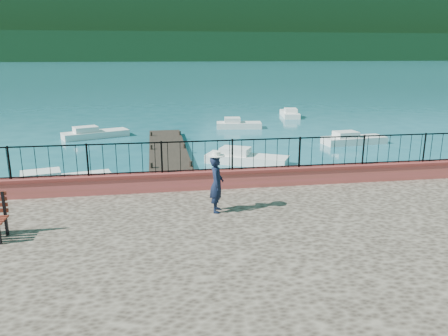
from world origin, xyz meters
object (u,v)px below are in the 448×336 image
object	(u,v)px
boat_0	(58,179)
boat_5	(290,112)
boat_3	(96,132)
boat_2	(354,137)
boat_4	(239,123)
boat_1	(247,156)
person	(217,184)

from	to	relation	value
boat_0	boat_5	distance (m)	24.13
boat_0	boat_3	xyz separation A→B (m)	(0.18, 11.09, 0.00)
boat_2	boat_4	world-z (taller)	same
boat_2	boat_4	size ratio (longest dim) A/B	1.18
boat_2	boat_4	distance (m)	8.89
boat_4	boat_5	size ratio (longest dim) A/B	0.91
boat_1	boat_3	world-z (taller)	same
boat_3	boat_4	world-z (taller)	same
boat_2	boat_3	size ratio (longest dim) A/B	0.93
boat_3	boat_4	size ratio (longest dim) A/B	1.28
boat_3	boat_4	xyz separation A→B (m)	(9.95, 2.17, 0.00)
boat_3	boat_5	size ratio (longest dim) A/B	1.16
boat_5	boat_4	bearing A→B (deg)	142.40
boat_0	boat_2	xyz separation A→B (m)	(15.94, 6.53, 0.00)
boat_1	boat_4	world-z (taller)	same
person	boat_4	bearing A→B (deg)	-1.53
person	boat_2	bearing A→B (deg)	-26.45
person	boat_1	xyz separation A→B (m)	(2.92, 9.66, -1.57)
boat_2	person	bearing A→B (deg)	-133.81
boat_5	boat_2	bearing A→B (deg)	-169.12
boat_1	boat_3	distance (m)	11.75
boat_5	boat_3	bearing A→B (deg)	124.63
boat_2	boat_5	world-z (taller)	same
boat_1	boat_4	xyz separation A→B (m)	(1.67, 10.51, 0.00)
boat_1	boat_5	xyz separation A→B (m)	(7.16, 15.64, 0.00)
boat_0	boat_5	world-z (taller)	same
boat_1	boat_4	bearing A→B (deg)	108.87
boat_4	boat_5	xyz separation A→B (m)	(5.50, 5.14, 0.00)
boat_1	boat_3	size ratio (longest dim) A/B	0.98
boat_1	boat_4	distance (m)	10.64
boat_3	boat_4	distance (m)	10.18
boat_0	boat_1	size ratio (longest dim) A/B	1.05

